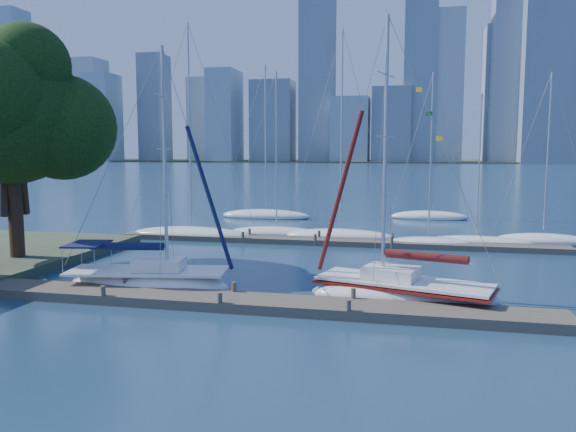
# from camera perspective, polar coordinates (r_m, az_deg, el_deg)

# --- Properties ---
(ground) EXTENTS (700.00, 700.00, 0.00)m
(ground) POSITION_cam_1_polar(r_m,az_deg,el_deg) (23.12, -6.19, -9.12)
(ground) COLOR #18354F
(ground) RESTS_ON ground
(near_dock) EXTENTS (26.00, 2.00, 0.40)m
(near_dock) POSITION_cam_1_polar(r_m,az_deg,el_deg) (23.06, -6.19, -8.64)
(near_dock) COLOR #50473B
(near_dock) RESTS_ON ground
(far_dock) EXTENTS (30.00, 1.80, 0.36)m
(far_dock) POSITION_cam_1_polar(r_m,az_deg,el_deg) (37.91, 4.47, -2.62)
(far_dock) COLOR #50473B
(far_dock) RESTS_ON ground
(far_shore) EXTENTS (800.00, 100.00, 1.50)m
(far_shore) POSITION_cam_1_polar(r_m,az_deg,el_deg) (341.20, 11.32, 5.45)
(far_shore) COLOR #38472D
(far_shore) RESTS_ON ground
(tree) EXTENTS (10.10, 9.18, 12.80)m
(tree) POSITION_cam_1_polar(r_m,az_deg,el_deg) (33.73, -26.38, 9.70)
(tree) COLOR #321F16
(tree) RESTS_ON ground
(sailboat_navy) EXTENTS (7.99, 3.75, 11.34)m
(sailboat_navy) POSITION_cam_1_polar(r_m,az_deg,el_deg) (26.31, -14.05, -5.31)
(sailboat_navy) COLOR white
(sailboat_navy) RESTS_ON ground
(sailboat_maroon) EXTENTS (8.11, 4.54, 12.26)m
(sailboat_maroon) POSITION_cam_1_polar(r_m,az_deg,el_deg) (23.96, 11.60, -6.20)
(sailboat_maroon) COLOR white
(sailboat_maroon) RESTS_ON ground
(bg_boat_0) EXTENTS (9.37, 3.60, 15.52)m
(bg_boat_0) POSITION_cam_1_polar(r_m,az_deg,el_deg) (41.15, -9.75, -1.81)
(bg_boat_0) COLOR white
(bg_boat_0) RESTS_ON ground
(bg_boat_1) EXTENTS (7.33, 4.65, 12.29)m
(bg_boat_1) POSITION_cam_1_polar(r_m,az_deg,el_deg) (41.80, -1.17, -1.66)
(bg_boat_1) COLOR white
(bg_boat_1) RESTS_ON ground
(bg_boat_2) EXTENTS (8.08, 4.93, 14.91)m
(bg_boat_2) POSITION_cam_1_polar(r_m,az_deg,el_deg) (40.07, 5.34, -1.98)
(bg_boat_2) COLOR white
(bg_boat_2) RESTS_ON ground
(bg_boat_3) EXTENTS (5.83, 2.47, 11.53)m
(bg_boat_3) POSITION_cam_1_polar(r_m,az_deg,el_deg) (38.21, 14.06, -2.64)
(bg_boat_3) COLOR white
(bg_boat_3) RESTS_ON ground
(bg_boat_4) EXTENTS (7.43, 3.96, 10.25)m
(bg_boat_4) POSITION_cam_1_polar(r_m,az_deg,el_deg) (39.40, 18.58, -2.55)
(bg_boat_4) COLOR white
(bg_boat_4) RESTS_ON ground
(bg_boat_5) EXTENTS (6.65, 3.27, 11.75)m
(bg_boat_5) POSITION_cam_1_polar(r_m,az_deg,el_deg) (41.85, 24.50, -2.23)
(bg_boat_5) COLOR white
(bg_boat_5) RESTS_ON ground
(bg_boat_6) EXTENTS (8.75, 4.19, 14.42)m
(bg_boat_6) POSITION_cam_1_polar(r_m,az_deg,el_deg) (52.57, -2.26, 0.10)
(bg_boat_6) COLOR white
(bg_boat_6) RESTS_ON ground
(bg_boat_7) EXTENTS (7.31, 4.53, 13.66)m
(bg_boat_7) POSITION_cam_1_polar(r_m,az_deg,el_deg) (53.42, 14.19, 0.00)
(bg_boat_7) COLOR white
(bg_boat_7) RESTS_ON ground
(skyline) EXTENTS (503.40, 51.31, 125.45)m
(skyline) POSITION_cam_1_polar(r_m,az_deg,el_deg) (312.90, 14.73, 12.05)
(skyline) COLOR #7C90A1
(skyline) RESTS_ON ground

